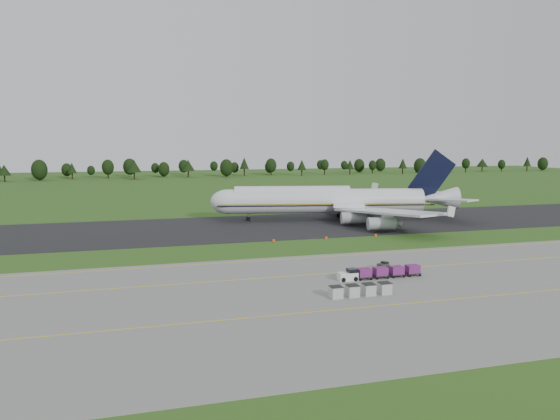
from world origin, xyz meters
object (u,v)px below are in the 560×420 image
object	(u,v)px
baggage_train	(379,272)
utility_cart	(383,267)
uld_row	(361,290)
aircraft	(330,200)
edge_markers	(326,238)

from	to	relation	value
baggage_train	utility_cart	world-z (taller)	baggage_train
uld_row	utility_cart	bearing A→B (deg)	52.81
baggage_train	utility_cart	size ratio (longest dim) A/B	6.24
aircraft	utility_cart	distance (m)	57.20
baggage_train	edge_markers	bearing A→B (deg)	82.76
utility_cart	uld_row	world-z (taller)	uld_row
uld_row	edge_markers	world-z (taller)	uld_row
utility_cart	edge_markers	xyz separation A→B (m)	(1.05, 28.90, -0.29)
baggage_train	utility_cart	bearing A→B (deg)	56.43
uld_row	edge_markers	bearing A→B (deg)	75.32
aircraft	uld_row	xyz separation A→B (m)	(-22.28, -68.78, -4.52)
aircraft	baggage_train	world-z (taller)	aircraft
utility_cart	edge_markers	size ratio (longest dim) A/B	0.09
utility_cart	edge_markers	distance (m)	28.92
aircraft	utility_cart	bearing A→B (deg)	-102.48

